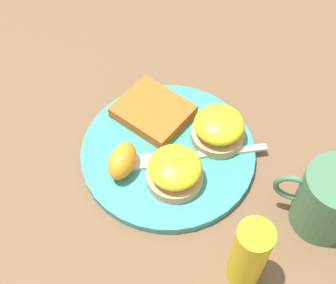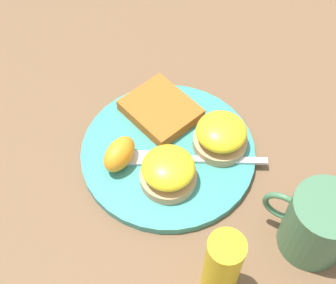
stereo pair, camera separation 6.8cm
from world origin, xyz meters
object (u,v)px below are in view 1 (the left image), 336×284
sandwich_benedict_right (218,128)px  fork (188,156)px  orange_wedge (122,161)px  sandwich_benedict_left (175,171)px  condiment_bottle (249,255)px  hashbrown_patty (153,111)px  cup (329,200)px

sandwich_benedict_right → fork: size_ratio=0.41×
sandwich_benedict_right → orange_wedge: (0.12, 0.10, -0.00)m
sandwich_benedict_left → fork: (-0.01, -0.04, -0.02)m
sandwich_benedict_right → condiment_bottle: 0.21m
orange_wedge → hashbrown_patty: bearing=-94.3°
sandwich_benedict_left → fork: sandwich_benedict_left is taller
hashbrown_patty → condiment_bottle: (-0.19, 0.20, 0.04)m
cup → sandwich_benedict_right: bearing=-25.3°
cup → fork: bearing=-8.8°
sandwich_benedict_right → cup: 0.19m
cup → orange_wedge: bearing=3.6°
orange_wedge → cup: (-0.28, -0.02, 0.02)m
sandwich_benedict_left → fork: size_ratio=0.41×
sandwich_benedict_right → cup: (-0.17, 0.08, 0.01)m
sandwich_benedict_left → sandwich_benedict_right: (-0.04, -0.09, 0.00)m
condiment_bottle → orange_wedge: bearing=-24.6°
fork → condiment_bottle: size_ratio=1.62×
hashbrown_patty → orange_wedge: (0.01, 0.11, 0.01)m
fork → cup: (-0.20, 0.03, 0.04)m
fork → cup: size_ratio=1.65×
hashbrown_patty → cup: cup is taller
hashbrown_patty → orange_wedge: bearing=85.7°
sandwich_benedict_left → cup: 0.21m
sandwich_benedict_right → orange_wedge: size_ratio=1.35×
fork → condiment_bottle: 0.19m
fork → sandwich_benedict_left: bearing=80.7°
fork → cup: 0.21m
orange_wedge → fork: bearing=-149.5°
cup → condiment_bottle: size_ratio=0.98×
sandwich_benedict_right → condiment_bottle: (-0.08, 0.19, 0.02)m
hashbrown_patty → cup: size_ratio=0.91×
orange_wedge → condiment_bottle: size_ratio=0.50×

